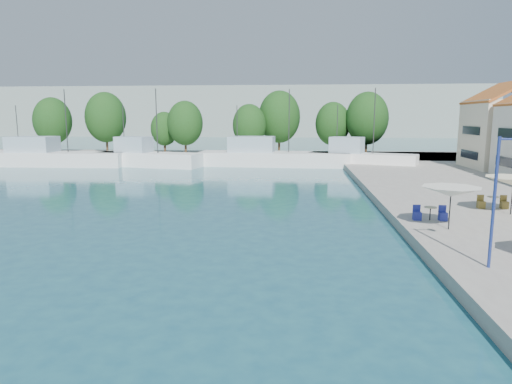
# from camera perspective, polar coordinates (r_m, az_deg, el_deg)

# --- Properties ---
(quay_far) EXTENTS (90.00, 16.00, 0.60)m
(quay_far) POSITION_cam_1_polar(r_m,az_deg,el_deg) (70.36, -1.56, 4.47)
(quay_far) COLOR gray
(quay_far) RESTS_ON ground
(hill_west) EXTENTS (180.00, 40.00, 16.00)m
(hill_west) POSITION_cam_1_polar(r_m,az_deg,el_deg) (165.42, -5.35, 9.91)
(hill_west) COLOR gray
(hill_west) RESTS_ON ground
(hill_east) EXTENTS (140.00, 40.00, 12.00)m
(hill_east) POSITION_cam_1_polar(r_m,az_deg,el_deg) (186.84, 17.78, 8.83)
(hill_east) COLOR gray
(hill_east) RESTS_ON ground
(building_06) EXTENTS (9.00, 8.80, 10.20)m
(building_06) POSITION_cam_1_polar(r_m,az_deg,el_deg) (58.56, 29.35, 7.39)
(building_06) COLOR beige
(building_06) RESTS_ON quay_right
(trawler_01) EXTENTS (18.98, 5.25, 10.20)m
(trawler_01) POSITION_cam_1_polar(r_m,az_deg,el_deg) (65.33, -24.26, 3.94)
(trawler_01) COLOR white
(trawler_01) RESTS_ON ground
(trawler_02) EXTENTS (14.36, 6.55, 10.20)m
(trawler_02) POSITION_cam_1_polar(r_m,az_deg,el_deg) (60.42, -13.60, 4.14)
(trawler_02) COLOR white
(trawler_02) RESTS_ON ground
(trawler_03) EXTENTS (19.51, 5.85, 10.20)m
(trawler_03) POSITION_cam_1_polar(r_m,az_deg,el_deg) (59.57, 1.75, 4.32)
(trawler_03) COLOR silver
(trawler_03) RESTS_ON ground
(trawler_04) EXTENTS (13.62, 7.86, 10.20)m
(trawler_04) POSITION_cam_1_polar(r_m,az_deg,el_deg) (59.05, 12.78, 4.05)
(trawler_04) COLOR white
(trawler_04) RESTS_ON ground
(tree_01) EXTENTS (5.96, 5.96, 8.82)m
(tree_01) POSITION_cam_1_polar(r_m,az_deg,el_deg) (80.98, -24.09, 8.13)
(tree_01) COLOR #3F2B19
(tree_01) RESTS_ON quay_far
(tree_02) EXTENTS (6.59, 6.59, 9.76)m
(tree_02) POSITION_cam_1_polar(r_m,az_deg,el_deg) (79.87, -18.28, 8.85)
(tree_02) COLOR #3F2B19
(tree_02) RESTS_ON quay_far
(tree_03) EXTENTS (4.43, 4.43, 6.55)m
(tree_03) POSITION_cam_1_polar(r_m,az_deg,el_deg) (76.84, -11.38, 7.75)
(tree_03) COLOR #3F2B19
(tree_03) RESTS_ON quay_far
(tree_04) EXTENTS (5.55, 5.55, 8.22)m
(tree_04) POSITION_cam_1_polar(r_m,az_deg,el_deg) (72.94, -8.85, 8.50)
(tree_04) COLOR #3F2B19
(tree_04) RESTS_ON quay_far
(tree_05) EXTENTS (5.20, 5.20, 7.70)m
(tree_05) POSITION_cam_1_polar(r_m,az_deg,el_deg) (71.39, -0.84, 8.35)
(tree_05) COLOR #3F2B19
(tree_05) RESTS_ON quay_far
(tree_06) EXTENTS (6.68, 6.68, 9.88)m
(tree_06) POSITION_cam_1_polar(r_m,az_deg,el_deg) (74.17, 2.93, 9.36)
(tree_06) COLOR #3F2B19
(tree_06) RESTS_ON quay_far
(tree_07) EXTENTS (5.44, 5.44, 8.06)m
(tree_07) POSITION_cam_1_polar(r_m,az_deg,el_deg) (73.46, 9.58, 8.41)
(tree_07) COLOR #3F2B19
(tree_07) RESTS_ON quay_far
(tree_08) EXTENTS (6.42, 6.42, 9.50)m
(tree_08) POSITION_cam_1_polar(r_m,az_deg,el_deg) (72.29, 13.72, 8.93)
(tree_08) COLOR #3F2B19
(tree_08) RESTS_ON quay_far
(umbrella_white) EXTENTS (2.99, 2.99, 2.21)m
(umbrella_white) POSITION_cam_1_polar(r_m,az_deg,el_deg) (25.14, 23.20, 0.04)
(umbrella_white) COLOR black
(umbrella_white) RESTS_ON quay_right
(cafe_table_02) EXTENTS (1.82, 0.70, 0.76)m
(cafe_table_02) POSITION_cam_1_polar(r_m,az_deg,el_deg) (27.24, 20.92, -2.73)
(cafe_table_02) COLOR black
(cafe_table_02) RESTS_ON quay_right
(cafe_table_03) EXTENTS (1.82, 0.70, 0.76)m
(cafe_table_03) POSITION_cam_1_polar(r_m,az_deg,el_deg) (32.34, 27.48, -1.34)
(cafe_table_03) COLOR black
(cafe_table_03) RESTS_ON quay_right
(street_lamp) EXTENTS (1.04, 0.36, 5.03)m
(street_lamp) POSITION_cam_1_polar(r_m,az_deg,el_deg) (19.27, 28.67, 1.61)
(street_lamp) COLOR navy
(street_lamp) RESTS_ON quay_right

